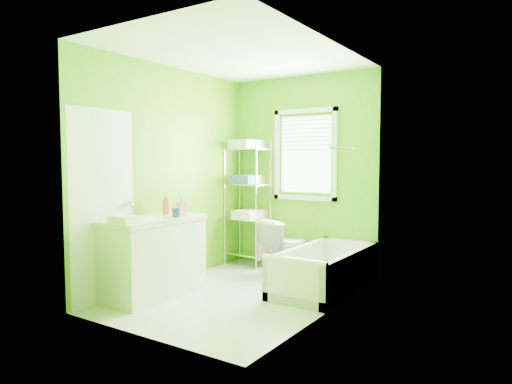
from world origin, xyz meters
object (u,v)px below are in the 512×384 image
Objects in this scene: bathtub at (324,276)px; toilet at (285,245)px; vanity at (153,254)px; wire_shelf_unit at (249,189)px.

toilet reaches higher than bathtub.
vanity is (-0.69, -1.71, 0.10)m from toilet.
vanity is at bearing -91.60° from wire_shelf_unit.
vanity reaches higher than toilet.
bathtub is at bearing 39.96° from vanity.
wire_shelf_unit is (-0.64, 0.09, 0.72)m from toilet.
wire_shelf_unit is at bearing 158.01° from bathtub.
vanity is 1.90m from wire_shelf_unit.
toilet is 0.40× the size of wire_shelf_unit.
wire_shelf_unit reaches higher than bathtub.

